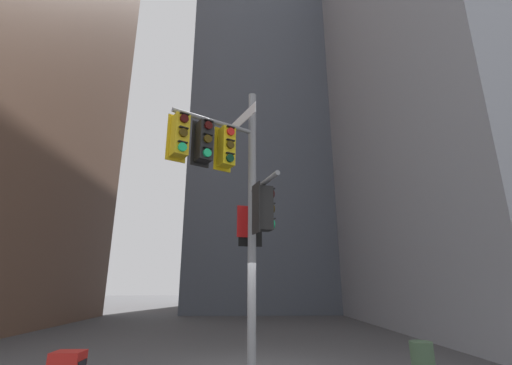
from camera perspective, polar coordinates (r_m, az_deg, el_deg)
building_tower_right at (r=26.21m, az=35.11°, el=18.98°), size 16.22×16.22×31.92m
building_mid_block at (r=35.39m, az=4.42°, el=5.76°), size 16.40×16.40×30.83m
signal_pole_assembly at (r=8.26m, az=-4.11°, el=-0.03°), size 2.56×2.23×7.03m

